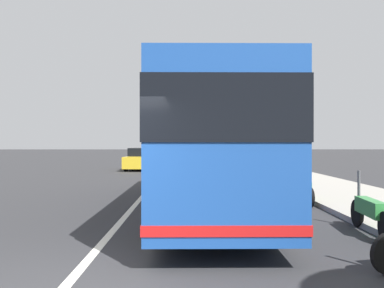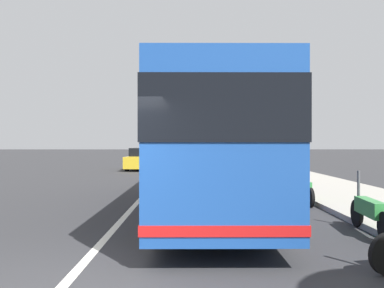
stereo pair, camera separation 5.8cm
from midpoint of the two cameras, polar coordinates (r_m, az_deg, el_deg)
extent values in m
cube|color=#9E998E|center=(15.81, 20.21, -6.33)|extent=(110.00, 3.60, 0.14)
cube|color=silver|center=(14.92, -6.53, -6.97)|extent=(110.00, 0.16, 0.01)
cube|color=#1E4C9E|center=(10.72, 2.47, -0.10)|extent=(10.74, 2.41, 2.91)
cube|color=black|center=(10.74, 2.47, 2.82)|extent=(10.78, 2.45, 0.98)
cube|color=red|center=(10.79, 2.47, -6.50)|extent=(10.77, 2.44, 0.16)
cylinder|color=black|center=(14.22, -2.67, -5.30)|extent=(1.00, 0.30, 1.00)
cylinder|color=black|center=(14.30, 6.25, -5.27)|extent=(1.00, 0.30, 1.00)
cylinder|color=black|center=(7.42, -4.92, -10.31)|extent=(1.00, 0.30, 1.00)
cylinder|color=black|center=(7.57, 12.27, -10.11)|extent=(1.00, 0.30, 1.00)
cylinder|color=black|center=(9.25, 23.68, -9.51)|extent=(0.60, 0.13, 0.60)
cube|color=#338C3F|center=(8.53, 25.33, -8.63)|extent=(1.12, 0.33, 0.32)
cylinder|color=#4C4C51|center=(9.07, 23.92, -5.88)|extent=(0.06, 0.06, 0.70)
cylinder|color=black|center=(13.01, 15.30, -6.78)|extent=(0.57, 0.09, 0.56)
cylinder|color=black|center=(11.54, 17.50, -7.67)|extent=(0.57, 0.09, 0.56)
cube|color=#338C3F|center=(12.24, 16.34, -6.04)|extent=(1.17, 0.26, 0.32)
cylinder|color=#4C4C51|center=(12.84, 15.45, -4.18)|extent=(0.06, 0.06, 0.70)
cube|color=#2D7238|center=(46.58, -4.46, -1.50)|extent=(4.60, 1.75, 0.71)
cube|color=black|center=(46.72, -4.45, -0.72)|extent=(2.15, 1.59, 0.55)
cylinder|color=black|center=(45.03, -3.60, -1.83)|extent=(0.64, 0.23, 0.64)
cylinder|color=black|center=(45.13, -5.56, -1.82)|extent=(0.64, 0.23, 0.64)
cylinder|color=black|center=(48.05, -3.43, -1.70)|extent=(0.64, 0.23, 0.64)
cylinder|color=black|center=(48.14, -5.26, -1.70)|extent=(0.64, 0.23, 0.64)
cube|color=gold|center=(26.81, -7.29, -2.62)|extent=(4.80, 2.05, 0.77)
cube|color=black|center=(26.98, -7.20, -1.19)|extent=(2.60, 1.75, 0.56)
cylinder|color=black|center=(25.16, -6.23, -3.36)|extent=(0.65, 0.27, 0.64)
cylinder|color=black|center=(25.48, -9.68, -3.32)|extent=(0.65, 0.27, 0.64)
cylinder|color=black|center=(28.20, -5.13, -2.98)|extent=(0.65, 0.27, 0.64)
cylinder|color=black|center=(28.49, -8.22, -2.95)|extent=(0.65, 0.27, 0.64)
cube|color=silver|center=(52.42, 0.77, -1.30)|extent=(4.28, 1.93, 0.75)
cube|color=black|center=(52.37, 0.77, -0.64)|extent=(2.04, 1.72, 0.46)
cylinder|color=black|center=(53.79, -0.18, -1.51)|extent=(0.65, 0.24, 0.64)
cylinder|color=black|center=(53.87, 1.57, -1.51)|extent=(0.65, 0.24, 0.64)
cylinder|color=black|center=(51.00, -0.07, -1.60)|extent=(0.65, 0.24, 0.64)
cylinder|color=black|center=(51.09, 1.77, -1.60)|extent=(0.65, 0.24, 0.64)
camera|label=1|loc=(0.03, -89.85, 0.00)|focal=35.50mm
camera|label=2|loc=(0.03, 90.15, 0.00)|focal=35.50mm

